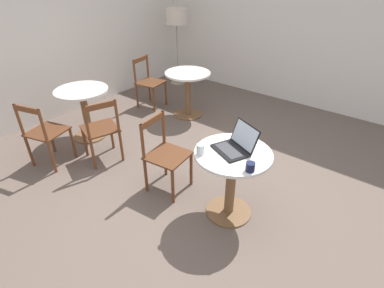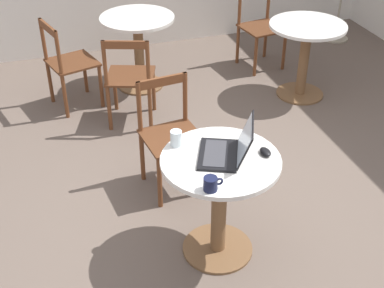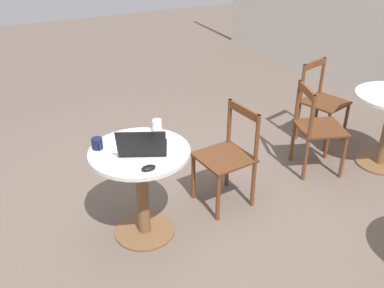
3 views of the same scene
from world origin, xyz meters
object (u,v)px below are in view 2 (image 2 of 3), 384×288
(mouse, at_px, (265,152))
(cafe_table_far, at_px, (138,38))
(chair_far_front, at_px, (130,79))
(chair_near_back, at_px, (170,136))
(laptop, at_px, (227,150))
(drinking_glass, at_px, (176,138))
(cafe_table_near, at_px, (220,188))
(chair_mid_back, at_px, (260,27))
(mug, at_px, (211,184))
(cafe_table_mid, at_px, (305,46))
(chair_far_left, at_px, (68,64))

(mouse, bearing_deg, cafe_table_far, 94.71)
(cafe_table_far, xyz_separation_m, chair_far_front, (-0.24, -0.70, -0.08))
(chair_near_back, relative_size, laptop, 1.99)
(cafe_table_far, distance_m, drinking_glass, 2.34)
(cafe_table_near, relative_size, cafe_table_far, 1.00)
(cafe_table_far, relative_size, chair_mid_back, 0.87)
(chair_far_front, xyz_separation_m, mouse, (0.46, -1.87, 0.33))
(cafe_table_far, bearing_deg, cafe_table_near, -91.51)
(cafe_table_far, height_order, mug, mug)
(cafe_table_mid, relative_size, chair_far_left, 0.87)
(chair_far_left, bearing_deg, laptop, -72.88)
(chair_far_left, height_order, laptop, laptop)
(cafe_table_near, bearing_deg, mug, -121.09)
(chair_near_back, distance_m, chair_mid_back, 2.39)
(cafe_table_mid, height_order, laptop, laptop)
(cafe_table_mid, bearing_deg, chair_mid_back, 98.75)
(cafe_table_near, distance_m, cafe_table_far, 2.53)
(cafe_table_far, bearing_deg, mug, -94.60)
(cafe_table_near, distance_m, chair_far_front, 1.84)
(cafe_table_far, xyz_separation_m, mug, (-0.23, -2.80, 0.27))
(chair_far_left, bearing_deg, chair_near_back, -69.18)
(laptop, bearing_deg, chair_near_back, 99.66)
(chair_near_back, relative_size, mouse, 8.72)
(mug, bearing_deg, cafe_table_far, 85.40)
(cafe_table_near, xyz_separation_m, chair_far_front, (-0.18, 1.83, -0.08))
(cafe_table_mid, bearing_deg, mouse, -124.85)
(cafe_table_mid, xyz_separation_m, drinking_glass, (-1.79, -1.60, 0.28))
(cafe_table_near, height_order, drinking_glass, drinking_glass)
(mouse, height_order, mug, mug)
(laptop, bearing_deg, chair_mid_back, 61.62)
(laptop, xyz_separation_m, mouse, (0.24, -0.05, -0.03))
(laptop, bearing_deg, cafe_table_far, 89.46)
(chair_far_left, xyz_separation_m, mouse, (0.95, -2.36, 0.33))
(cafe_table_near, bearing_deg, chair_far_left, 106.04)
(cafe_table_near, height_order, cafe_table_far, same)
(cafe_table_near, bearing_deg, cafe_table_far, 88.49)
(laptop, height_order, drinking_glass, laptop)
(cafe_table_far, relative_size, chair_far_left, 0.87)
(mug, height_order, drinking_glass, drinking_glass)
(cafe_table_mid, xyz_separation_m, chair_near_back, (-1.67, -1.02, -0.08))
(chair_near_back, height_order, chair_mid_back, same)
(chair_far_left, xyz_separation_m, drinking_glass, (0.45, -2.09, 0.36))
(chair_mid_back, distance_m, laptop, 2.99)
(mouse, height_order, drinking_glass, drinking_glass)
(mouse, bearing_deg, chair_far_front, 103.69)
(cafe_table_mid, bearing_deg, chair_far_left, 167.68)
(cafe_table_far, bearing_deg, drinking_glass, -96.95)
(cafe_table_mid, distance_m, chair_far_front, 1.76)
(cafe_table_mid, bearing_deg, chair_far_front, 179.90)
(mug, xyz_separation_m, drinking_glass, (-0.06, 0.49, 0.01))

